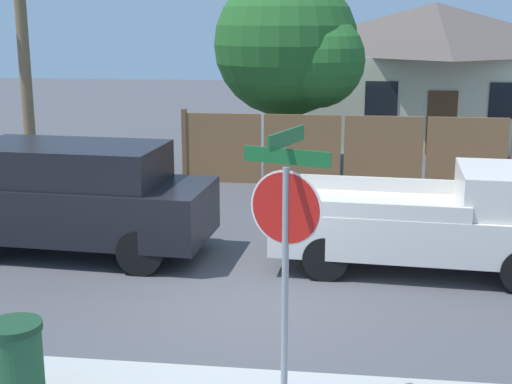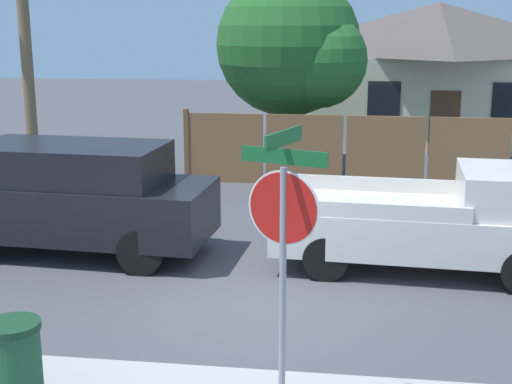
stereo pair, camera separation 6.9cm
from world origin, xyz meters
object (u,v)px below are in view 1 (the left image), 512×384
object	(u,v)px
red_suv	(75,196)
orange_pickup	(437,220)
house	(432,69)
stop_sign	(286,231)
trash_bin	(17,364)
oak_tree	(292,48)

from	to	relation	value
red_suv	orange_pickup	distance (m)	6.29
house	orange_pickup	size ratio (longest dim) A/B	1.78
red_suv	stop_sign	distance (m)	6.64
orange_pickup	trash_bin	world-z (taller)	orange_pickup
orange_pickup	oak_tree	bearing A→B (deg)	115.09
orange_pickup	stop_sign	distance (m)	5.60
red_suv	orange_pickup	xyz separation A→B (m)	(6.29, -0.02, -0.22)
orange_pickup	house	bearing A→B (deg)	88.03
trash_bin	stop_sign	bearing A→B (deg)	1.04
oak_tree	orange_pickup	distance (m)	8.71
stop_sign	trash_bin	bearing A→B (deg)	-160.06
red_suv	trash_bin	xyz separation A→B (m)	(1.30, -5.10, -0.58)
oak_tree	red_suv	distance (m)	8.70
stop_sign	trash_bin	xyz separation A→B (m)	(-2.88, -0.05, -1.59)
red_suv	house	bearing A→B (deg)	64.82
stop_sign	oak_tree	bearing A→B (deg)	113.14
house	stop_sign	size ratio (longest dim) A/B	2.91
stop_sign	trash_bin	distance (m)	3.29
house	orange_pickup	distance (m)	14.10
oak_tree	trash_bin	distance (m)	13.30
house	red_suv	world-z (taller)	house
stop_sign	orange_pickup	bearing A→B (deg)	86.19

